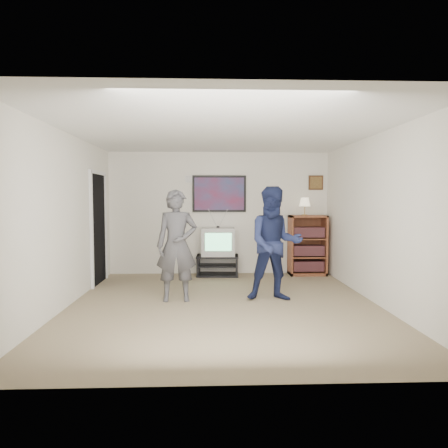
{
  "coord_description": "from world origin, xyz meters",
  "views": [
    {
      "loc": [
        -0.21,
        -5.72,
        1.56
      ],
      "look_at": [
        0.03,
        0.59,
        1.15
      ],
      "focal_mm": 32.0,
      "sensor_mm": 36.0,
      "label": 1
    }
  ],
  "objects": [
    {
      "name": "table_lamp",
      "position": [
        1.72,
        2.25,
        1.39
      ],
      "size": [
        0.23,
        0.23,
        0.36
      ],
      "primitive_type": null,
      "color": "#FFEFC1",
      "rests_on": "bookshelf"
    },
    {
      "name": "small_picture",
      "position": [
        2.0,
        2.48,
        1.88
      ],
      "size": [
        0.3,
        0.03,
        0.3
      ],
      "primitive_type": "cube",
      "color": "#422E15",
      "rests_on": "room_shell"
    },
    {
      "name": "doorway",
      "position": [
        -2.23,
        1.6,
        1.0
      ],
      "size": [
        0.03,
        0.85,
        2.0
      ],
      "primitive_type": "cube",
      "color": "black",
      "rests_on": "room_shell"
    },
    {
      "name": "poster",
      "position": [
        0.0,
        2.48,
        1.65
      ],
      "size": [
        1.1,
        0.03,
        0.75
      ],
      "primitive_type": "cube",
      "color": "black",
      "rests_on": "room_shell"
    },
    {
      "name": "crt_television",
      "position": [
        -0.03,
        2.23,
        0.69
      ],
      "size": [
        0.66,
        0.56,
        0.55
      ],
      "primitive_type": null,
      "rotation": [
        0.0,
        0.0,
        -0.02
      ],
      "color": "#A8A8A2",
      "rests_on": "media_stand"
    },
    {
      "name": "controller_left",
      "position": [
        -0.75,
        0.55,
        1.12
      ],
      "size": [
        0.08,
        0.13,
        0.04
      ],
      "primitive_type": "cube",
      "rotation": [
        0.0,
        0.0,
        0.33
      ],
      "color": "white",
      "rests_on": "person_tall"
    },
    {
      "name": "person_short",
      "position": [
        0.79,
        0.27,
        0.87
      ],
      "size": [
        0.86,
        0.67,
        1.74
      ],
      "primitive_type": "imported",
      "rotation": [
        0.0,
        0.0,
        -0.02
      ],
      "color": "#182044",
      "rests_on": "room_shell"
    },
    {
      "name": "media_stand",
      "position": [
        -0.04,
        2.23,
        0.21
      ],
      "size": [
        0.86,
        0.51,
        0.42
      ],
      "rotation": [
        0.0,
        0.0,
        -0.06
      ],
      "color": "black",
      "rests_on": "room_shell"
    },
    {
      "name": "controller_right",
      "position": [
        0.8,
        0.48,
        0.99
      ],
      "size": [
        0.05,
        0.12,
        0.04
      ],
      "primitive_type": "cube",
      "rotation": [
        0.0,
        0.0,
        0.14
      ],
      "color": "white",
      "rests_on": "person_short"
    },
    {
      "name": "air_vent",
      "position": [
        -0.55,
        2.48,
        1.95
      ],
      "size": [
        0.28,
        0.02,
        0.14
      ],
      "primitive_type": "cube",
      "color": "white",
      "rests_on": "room_shell"
    },
    {
      "name": "room_shell",
      "position": [
        0.0,
        0.35,
        1.25
      ],
      "size": [
        4.51,
        5.0,
        2.51
      ],
      "color": "brown",
      "rests_on": "ground"
    },
    {
      "name": "bookshelf",
      "position": [
        1.79,
        2.28,
        0.61
      ],
      "size": [
        0.74,
        0.42,
        1.21
      ],
      "primitive_type": null,
      "color": "brown",
      "rests_on": "room_shell"
    },
    {
      "name": "person_tall",
      "position": [
        -0.7,
        0.3,
        0.84
      ],
      "size": [
        0.64,
        0.44,
        1.69
      ],
      "primitive_type": "imported",
      "rotation": [
        0.0,
        0.0,
        0.06
      ],
      "color": "#414044",
      "rests_on": "room_shell"
    }
  ]
}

